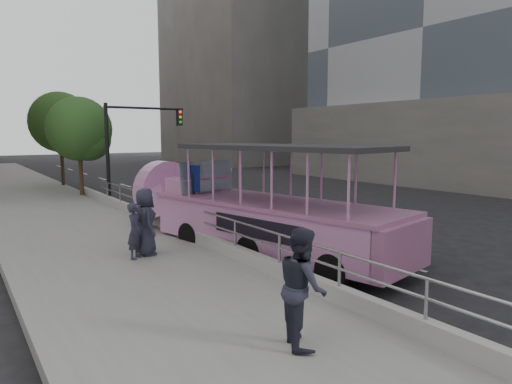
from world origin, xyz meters
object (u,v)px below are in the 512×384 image
(car, at_px, (375,229))
(duck_boat, at_px, (249,213))
(parking_sign, at_px, (194,195))
(pedestrian_mid, at_px, (302,286))
(traffic_signal, at_px, (131,138))
(pedestrian_near, at_px, (135,231))
(pedestrian_far, at_px, (145,222))
(street_tree_near, at_px, (81,131))
(street_tree_far, at_px, (62,124))

(car, bearing_deg, duck_boat, 168.39)
(parking_sign, bearing_deg, pedestrian_mid, -104.23)
(duck_boat, distance_m, traffic_signal, 11.38)
(pedestrian_near, relative_size, parking_sign, 0.57)
(parking_sign, bearing_deg, duck_boat, -57.26)
(pedestrian_near, distance_m, pedestrian_far, 0.48)
(pedestrian_near, distance_m, street_tree_near, 14.82)
(pedestrian_far, bearing_deg, parking_sign, -56.13)
(duck_boat, xyz_separation_m, pedestrian_near, (-3.57, 0.17, -0.18))
(pedestrian_near, height_order, street_tree_far, street_tree_far)
(pedestrian_mid, relative_size, street_tree_far, 0.30)
(duck_boat, height_order, street_tree_near, street_tree_near)
(parking_sign, bearing_deg, traffic_signal, 83.02)
(pedestrian_near, bearing_deg, traffic_signal, 21.45)
(street_tree_near, relative_size, street_tree_far, 0.89)
(pedestrian_far, distance_m, traffic_signal, 11.46)
(street_tree_near, bearing_deg, pedestrian_near, -98.20)
(pedestrian_far, bearing_deg, street_tree_far, -1.84)
(pedestrian_mid, height_order, pedestrian_far, pedestrian_mid)
(duck_boat, relative_size, pedestrian_near, 6.80)
(duck_boat, bearing_deg, parking_sign, 122.74)
(car, bearing_deg, pedestrian_mid, -127.37)
(pedestrian_far, height_order, parking_sign, parking_sign)
(pedestrian_far, distance_m, street_tree_near, 14.51)
(street_tree_near, xyz_separation_m, street_tree_far, (0.20, 6.00, 0.49))
(pedestrian_far, height_order, traffic_signal, traffic_signal)
(duck_boat, xyz_separation_m, car, (3.42, -2.06, -0.57))
(car, distance_m, pedestrian_near, 7.35)
(traffic_signal, bearing_deg, pedestrian_mid, -100.33)
(duck_boat, height_order, traffic_signal, traffic_signal)
(car, distance_m, pedestrian_far, 7.08)
(pedestrian_near, bearing_deg, pedestrian_mid, -135.73)
(traffic_signal, bearing_deg, duck_boat, -90.51)
(pedestrian_mid, bearing_deg, pedestrian_far, 25.60)
(street_tree_near, height_order, street_tree_far, street_tree_far)
(pedestrian_mid, bearing_deg, street_tree_far, 20.86)
(pedestrian_near, distance_m, traffic_signal, 11.83)
(car, relative_size, street_tree_far, 0.62)
(pedestrian_near, height_order, parking_sign, parking_sign)
(pedestrian_far, xyz_separation_m, parking_sign, (2.13, 1.25, 0.45))
(duck_boat, distance_m, pedestrian_mid, 7.02)
(duck_boat, distance_m, pedestrian_far, 3.22)
(duck_boat, distance_m, pedestrian_near, 3.58)
(pedestrian_mid, distance_m, street_tree_near, 21.11)
(duck_boat, distance_m, street_tree_near, 14.88)
(pedestrian_mid, relative_size, traffic_signal, 0.37)
(pedestrian_far, xyz_separation_m, traffic_signal, (3.29, 10.74, 2.26))
(pedestrian_near, xyz_separation_m, pedestrian_mid, (0.49, -6.48, 0.19))
(pedestrian_far, relative_size, street_tree_near, 0.33)
(pedestrian_mid, bearing_deg, parking_sign, 10.44)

